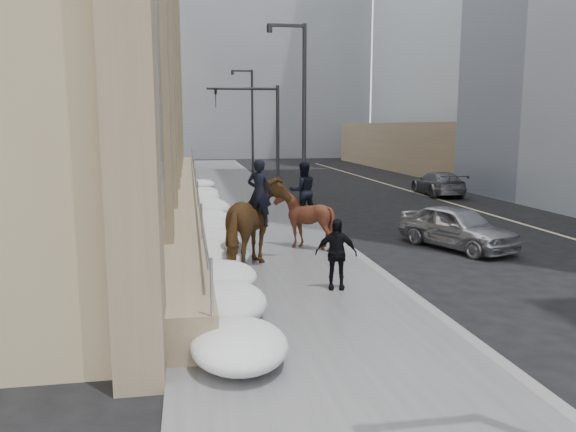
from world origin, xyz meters
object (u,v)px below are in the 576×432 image
object	(u,v)px
pedestrian	(336,254)
car_grey	(438,183)
mounted_horse_left	(257,223)
car_silver	(457,227)
mounted_horse_right	(303,213)

from	to	relation	value
pedestrian	car_grey	bearing A→B (deg)	70.56
mounted_horse_left	car_silver	xyz separation A→B (m)	(6.39, 1.78, -0.63)
mounted_horse_right	car_grey	size ratio (longest dim) A/B	0.58
mounted_horse_left	car_grey	distance (m)	18.60
mounted_horse_right	car_grey	xyz separation A→B (m)	(9.99, 12.32, -0.52)
mounted_horse_left	pedestrian	distance (m)	2.67
pedestrian	car_grey	world-z (taller)	pedestrian
car_silver	pedestrian	bearing A→B (deg)	-162.69
mounted_horse_right	car_silver	bearing A→B (deg)	168.07
mounted_horse_left	pedestrian	size ratio (longest dim) A/B	1.85
mounted_horse_right	car_grey	world-z (taller)	mounted_horse_right
mounted_horse_left	mounted_horse_right	world-z (taller)	mounted_horse_left
car_silver	car_grey	size ratio (longest dim) A/B	0.88
pedestrian	mounted_horse_left	bearing A→B (deg)	136.92
car_grey	mounted_horse_right	bearing A→B (deg)	54.77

